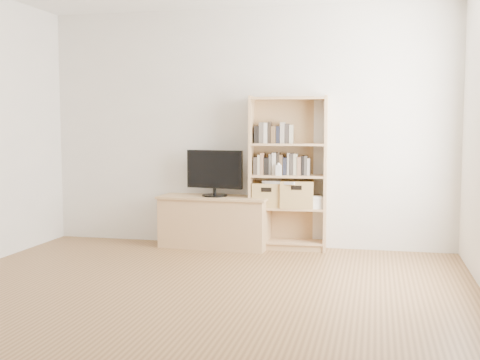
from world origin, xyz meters
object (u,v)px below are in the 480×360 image
(television, at_px, (215,173))
(baby_monitor, at_px, (279,170))
(tv_stand, at_px, (215,223))
(basket_left, at_px, (268,195))
(bookshelf, at_px, (288,173))
(basket_right, at_px, (297,194))
(laptop, at_px, (282,182))

(television, relative_size, baby_monitor, 5.83)
(tv_stand, distance_m, television, 0.54)
(tv_stand, xyz_separation_m, basket_left, (0.57, 0.06, 0.32))
(bookshelf, relative_size, television, 2.56)
(tv_stand, bearing_deg, basket_left, 8.72)
(bookshelf, bearing_deg, baby_monitor, -135.00)
(television, height_order, basket_left, television)
(bookshelf, distance_m, television, 0.79)
(basket_left, bearing_deg, baby_monitor, -35.81)
(television, xyz_separation_m, basket_right, (0.89, 0.07, -0.21))
(television, bearing_deg, laptop, 13.73)
(baby_monitor, height_order, laptop, baby_monitor)
(television, distance_m, baby_monitor, 0.71)
(tv_stand, distance_m, basket_right, 0.95)
(television, relative_size, basket_right, 1.84)
(bookshelf, xyz_separation_m, baby_monitor, (-0.09, -0.10, 0.04))
(television, relative_size, basket_left, 2.05)
(bookshelf, distance_m, basket_left, 0.32)
(baby_monitor, bearing_deg, laptop, 75.18)
(television, bearing_deg, baby_monitor, 7.17)
(basket_right, bearing_deg, bookshelf, 175.86)
(tv_stand, relative_size, laptop, 3.23)
(television, bearing_deg, bookshelf, 14.23)
(bookshelf, bearing_deg, laptop, -171.03)
(tv_stand, distance_m, baby_monitor, 0.92)
(bookshelf, bearing_deg, basket_left, -178.81)
(basket_left, distance_m, basket_right, 0.32)
(laptop, bearing_deg, baby_monitor, -94.50)
(basket_right, bearing_deg, tv_stand, -179.50)
(baby_monitor, distance_m, laptop, 0.16)
(basket_left, height_order, laptop, laptop)
(basket_left, xyz_separation_m, basket_right, (0.32, 0.01, 0.01))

